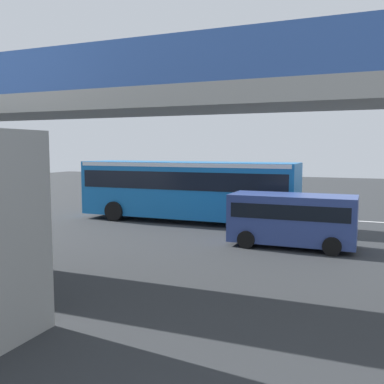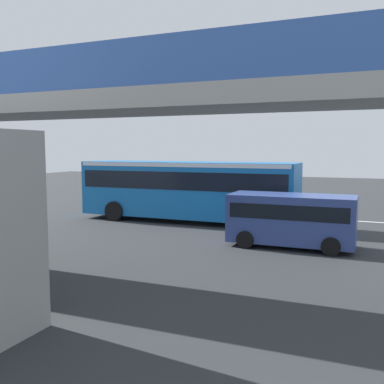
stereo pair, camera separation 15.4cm
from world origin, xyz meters
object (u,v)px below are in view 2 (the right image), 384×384
city_bus (187,186)px  traffic_sign (191,179)px  pedestrian (329,213)px  parked_van (291,217)px

city_bus → traffic_sign: size_ratio=4.12×
pedestrian → traffic_sign: 10.43m
parked_van → traffic_sign: (7.93, -8.82, 0.71)m
parked_van → pedestrian: bearing=-106.4°
parked_van → pedestrian: (-1.09, -3.69, -0.30)m
city_bus → traffic_sign: (1.81, -4.91, 0.01)m
pedestrian → traffic_sign: traffic_sign is taller
parked_van → traffic_sign: 11.89m
parked_van → pedestrian: size_ratio=2.68×
city_bus → pedestrian: city_bus is taller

